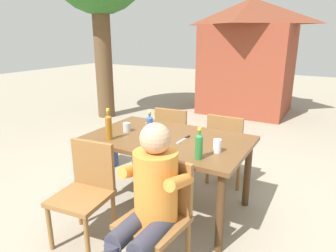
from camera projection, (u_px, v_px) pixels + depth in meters
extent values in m
plane|color=gray|center=(168.00, 205.00, 3.23)|extent=(24.00, 24.00, 0.00)
cube|color=brown|center=(168.00, 139.00, 3.01)|extent=(1.59, 0.98, 0.04)
cylinder|color=#4C311A|center=(88.00, 175.00, 3.11)|extent=(0.07, 0.07, 0.73)
cylinder|color=#4C311A|center=(220.00, 213.00, 2.45)|extent=(0.07, 0.07, 0.73)
cylinder|color=#4C311A|center=(134.00, 149.00, 3.80)|extent=(0.07, 0.07, 0.73)
cylinder|color=#4C311A|center=(247.00, 174.00, 3.13)|extent=(0.07, 0.07, 0.73)
cube|color=olive|center=(153.00, 223.00, 2.21)|extent=(0.48, 0.48, 0.04)
cube|color=olive|center=(168.00, 184.00, 2.30)|extent=(0.42, 0.08, 0.42)
cylinder|color=olive|center=(149.00, 227.00, 2.53)|extent=(0.04, 0.04, 0.41)
cylinder|color=olive|center=(188.00, 244.00, 2.32)|extent=(0.04, 0.04, 0.41)
cube|color=olive|center=(81.00, 198.00, 2.54)|extent=(0.49, 0.49, 0.04)
cube|color=olive|center=(93.00, 164.00, 2.65)|extent=(0.42, 0.09, 0.42)
cylinder|color=olive|center=(50.00, 228.00, 2.51)|extent=(0.04, 0.04, 0.41)
cylinder|color=olive|center=(87.00, 240.00, 2.37)|extent=(0.04, 0.04, 0.41)
cylinder|color=olive|center=(79.00, 205.00, 2.85)|extent=(0.04, 0.04, 0.41)
cylinder|color=olive|center=(114.00, 214.00, 2.70)|extent=(0.04, 0.04, 0.41)
cube|color=olive|center=(176.00, 138.00, 4.00)|extent=(0.48, 0.48, 0.04)
cube|color=olive|center=(171.00, 126.00, 3.75)|extent=(0.42, 0.08, 0.42)
cylinder|color=olive|center=(194.00, 151.00, 4.16)|extent=(0.04, 0.04, 0.41)
cylinder|color=olive|center=(169.00, 147.00, 4.30)|extent=(0.04, 0.04, 0.41)
cylinder|color=olive|center=(184.00, 161.00, 3.82)|extent=(0.04, 0.04, 0.41)
cylinder|color=olive|center=(157.00, 157.00, 3.97)|extent=(0.04, 0.04, 0.41)
cube|color=olive|center=(229.00, 148.00, 3.66)|extent=(0.45, 0.45, 0.04)
cube|color=olive|center=(224.00, 134.00, 3.43)|extent=(0.42, 0.05, 0.42)
cylinder|color=olive|center=(247.00, 162.00, 3.80)|extent=(0.04, 0.04, 0.41)
cylinder|color=olive|center=(218.00, 157.00, 3.97)|extent=(0.04, 0.04, 0.41)
cylinder|color=olive|center=(238.00, 174.00, 3.48)|extent=(0.04, 0.04, 0.41)
cylinder|color=olive|center=(207.00, 167.00, 3.66)|extent=(0.04, 0.04, 0.41)
cylinder|color=orange|center=(156.00, 186.00, 2.17)|extent=(0.32, 0.32, 0.52)
sphere|color=tan|center=(155.00, 138.00, 2.06)|extent=(0.22, 0.22, 0.22)
cylinder|color=#383847|center=(131.00, 228.00, 2.12)|extent=(0.14, 0.40, 0.14)
cylinder|color=orange|center=(134.00, 170.00, 2.23)|extent=(0.09, 0.31, 0.16)
cylinder|color=#383847|center=(152.00, 236.00, 2.04)|extent=(0.14, 0.40, 0.14)
cylinder|color=orange|center=(179.00, 182.00, 2.06)|extent=(0.09, 0.31, 0.16)
cylinder|color=#287A38|center=(199.00, 148.00, 2.47)|extent=(0.06, 0.06, 0.19)
cone|color=#287A38|center=(199.00, 135.00, 2.43)|extent=(0.06, 0.06, 0.03)
cylinder|color=#287A38|center=(199.00, 132.00, 2.43)|extent=(0.03, 0.03, 0.03)
cylinder|color=yellow|center=(199.00, 129.00, 2.42)|extent=(0.03, 0.03, 0.02)
cylinder|color=#2D56A3|center=(150.00, 127.00, 3.04)|extent=(0.06, 0.06, 0.18)
cone|color=#2D56A3|center=(150.00, 117.00, 3.01)|extent=(0.06, 0.06, 0.03)
cylinder|color=#2D56A3|center=(150.00, 114.00, 3.00)|extent=(0.03, 0.03, 0.03)
cylinder|color=yellow|center=(149.00, 112.00, 2.99)|extent=(0.03, 0.03, 0.02)
cylinder|color=#996019|center=(109.00, 128.00, 2.92)|extent=(0.06, 0.06, 0.22)
cone|color=#996019|center=(108.00, 116.00, 2.88)|extent=(0.06, 0.06, 0.03)
cylinder|color=#996019|center=(108.00, 113.00, 2.87)|extent=(0.03, 0.03, 0.03)
cylinder|color=yellow|center=(108.00, 110.00, 2.86)|extent=(0.03, 0.03, 0.02)
cylinder|color=#BC6B47|center=(149.00, 126.00, 3.23)|extent=(0.07, 0.07, 0.08)
cylinder|color=white|center=(155.00, 137.00, 2.86)|extent=(0.07, 0.07, 0.10)
cylinder|color=silver|center=(217.00, 146.00, 2.62)|extent=(0.07, 0.07, 0.12)
cylinder|color=#B2B7BC|center=(127.00, 127.00, 3.18)|extent=(0.08, 0.08, 0.09)
cube|color=silver|center=(182.00, 140.00, 2.91)|extent=(0.03, 0.18, 0.01)
cube|color=black|center=(187.00, 137.00, 3.00)|extent=(0.02, 0.08, 0.01)
cube|color=#2D4784|center=(106.00, 150.00, 4.16)|extent=(0.30, 0.15, 0.44)
cube|color=navy|center=(101.00, 158.00, 4.09)|extent=(0.21, 0.06, 0.20)
cylinder|color=brown|center=(103.00, 57.00, 6.36)|extent=(0.36, 0.36, 2.57)
cube|color=brown|center=(247.00, 69.00, 6.90)|extent=(1.86, 1.62, 1.95)
pyramid|color=brown|center=(252.00, 11.00, 6.53)|extent=(2.14, 1.87, 0.55)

